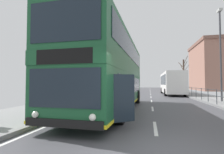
% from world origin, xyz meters
% --- Properties ---
extents(ground, '(15.80, 140.00, 0.20)m').
position_xyz_m(ground, '(-0.72, -0.00, 0.04)').
color(ground, '#47474C').
extents(double_decker_bus_main, '(3.29, 11.60, 4.34)m').
position_xyz_m(double_decker_bus_main, '(-2.47, 6.40, 2.28)').
color(double_decker_bus_main, '#19512D').
rests_on(double_decker_bus_main, ground).
extents(background_bus_far_lane, '(2.64, 10.58, 3.17)m').
position_xyz_m(background_bus_far_lane, '(3.02, 22.56, 1.73)').
color(background_bus_far_lane, white).
rests_on(background_bus_far_lane, ground).
extents(pedestrian_railing_far_kerb, '(0.05, 28.85, 1.06)m').
position_xyz_m(pedestrian_railing_far_kerb, '(4.45, 14.94, 0.85)').
color(pedestrian_railing_far_kerb, '#2D3338').
rests_on(pedestrian_railing_far_kerb, ground).
extents(street_lamp_far_side, '(0.28, 0.60, 7.75)m').
position_xyz_m(street_lamp_far_side, '(5.67, 11.97, 4.62)').
color(street_lamp_far_side, '#38383D').
rests_on(street_lamp_far_side, ground).
extents(bare_tree_far_00, '(2.04, 2.73, 6.86)m').
position_xyz_m(bare_tree_far_00, '(6.52, 32.24, 3.57)').
color(bare_tree_far_00, '#423328').
rests_on(bare_tree_far_00, ground).
extents(background_building_00, '(10.71, 14.79, 11.59)m').
position_xyz_m(background_building_00, '(16.20, 41.63, 5.82)').
color(background_building_00, '#936656').
rests_on(background_building_00, ground).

